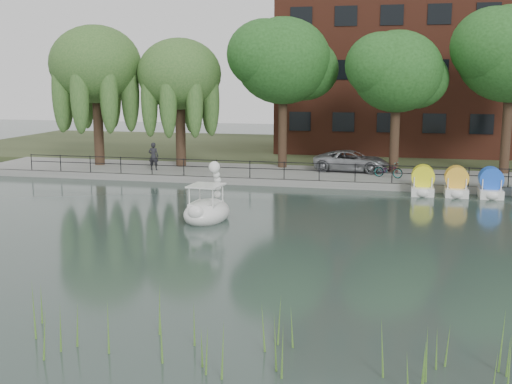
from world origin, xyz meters
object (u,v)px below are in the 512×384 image
(bicycle, at_px, (388,169))
(pedestrian, at_px, (153,154))
(swan_boat, at_px, (207,208))
(minivan, at_px, (352,159))

(bicycle, relative_size, pedestrian, 0.87)
(bicycle, relative_size, swan_boat, 0.56)
(minivan, xyz_separation_m, pedestrian, (-12.04, -2.22, 0.26))
(minivan, distance_m, pedestrian, 12.24)
(bicycle, distance_m, swan_boat, 13.46)
(minivan, height_order, swan_boat, swan_boat)
(minivan, bearing_deg, swan_boat, 162.93)
(swan_boat, bearing_deg, pedestrian, 126.51)
(minivan, height_order, bicycle, minivan)
(bicycle, xyz_separation_m, pedestrian, (-14.31, -0.22, 0.49))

